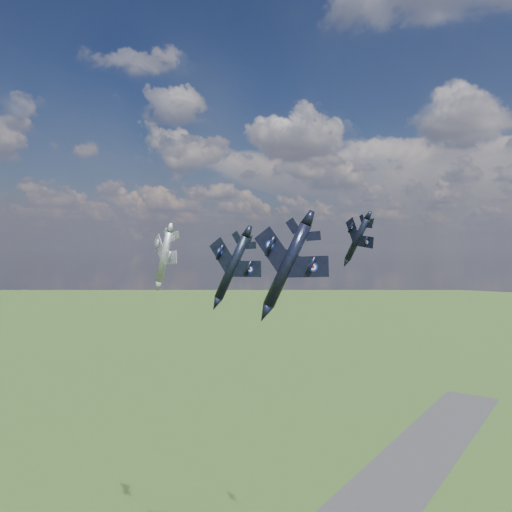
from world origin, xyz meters
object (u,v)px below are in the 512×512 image
Objects in this scene: jet_lead_navy at (232,267)px; jet_high_navy at (357,239)px; jet_right_navy at (287,265)px; jet_left_silver at (164,257)px.

jet_high_navy reaches higher than jet_lead_navy.
jet_right_navy is at bearing -54.48° from jet_high_navy.
jet_lead_navy is at bearing 2.74° from jet_left_silver.
jet_lead_navy is 26.02m from jet_high_navy.
jet_high_navy is (13.42, 21.73, 4.98)m from jet_lead_navy.
jet_right_navy is 49.62m from jet_left_silver.
jet_high_navy is at bearing 89.03° from jet_right_navy.
jet_high_navy reaches higher than jet_left_silver.
jet_high_navy is (-8.20, 39.16, 3.70)m from jet_right_navy.
jet_high_navy reaches higher than jet_right_navy.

